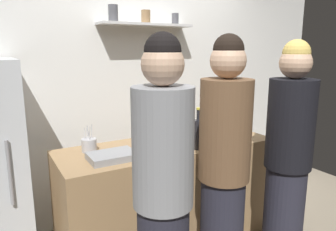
{
  "coord_description": "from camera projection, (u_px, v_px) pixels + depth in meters",
  "views": [
    {
      "loc": [
        -1.35,
        -1.72,
        1.7
      ],
      "look_at": [
        -0.07,
        0.52,
        1.15
      ],
      "focal_mm": 33.85,
      "sensor_mm": 36.0,
      "label": 1
    }
  ],
  "objects": [
    {
      "name": "wine_bottle_dark_glass",
      "position": [
        198.0,
        133.0,
        2.54
      ],
      "size": [
        0.08,
        0.08,
        0.34
      ],
      "color": "black",
      "rests_on": "counter"
    },
    {
      "name": "wine_bottle_green_glass",
      "position": [
        228.0,
        122.0,
        2.98
      ],
      "size": [
        0.07,
        0.07,
        0.32
      ],
      "color": "#19471E",
      "rests_on": "counter"
    },
    {
      "name": "water_bottle_plastic",
      "position": [
        156.0,
        139.0,
        2.46
      ],
      "size": [
        0.08,
        0.08,
        0.24
      ],
      "color": "silver",
      "rests_on": "counter"
    },
    {
      "name": "person_blonde",
      "position": [
        288.0,
        160.0,
        2.37
      ],
      "size": [
        0.34,
        0.34,
        1.77
      ],
      "rotation": [
        0.0,
        0.0,
        4.21
      ],
      "color": "#262633",
      "rests_on": "ground"
    },
    {
      "name": "person_brown_jacket",
      "position": [
        224.0,
        171.0,
        2.12
      ],
      "size": [
        0.34,
        0.34,
        1.79
      ],
      "rotation": [
        0.0,
        0.0,
        0.22
      ],
      "color": "#262633",
      "rests_on": "ground"
    },
    {
      "name": "counter",
      "position": [
        168.0,
        194.0,
        2.78
      ],
      "size": [
        1.85,
        0.66,
        0.9
      ],
      "primitive_type": "cube",
      "color": "#9E7A51",
      "rests_on": "ground"
    },
    {
      "name": "baking_pan",
      "position": [
        112.0,
        156.0,
        2.31
      ],
      "size": [
        0.34,
        0.24,
        0.05
      ],
      "primitive_type": "cube",
      "color": "gray",
      "rests_on": "counter"
    },
    {
      "name": "person_grey_hoodie",
      "position": [
        163.0,
        195.0,
        1.78
      ],
      "size": [
        0.34,
        0.34,
        1.79
      ],
      "rotation": [
        0.0,
        0.0,
        2.72
      ],
      "color": "#262633",
      "rests_on": "ground"
    },
    {
      "name": "wine_bottle_amber_glass",
      "position": [
        208.0,
        125.0,
        2.88
      ],
      "size": [
        0.07,
        0.07,
        0.31
      ],
      "color": "#472814",
      "rests_on": "counter"
    },
    {
      "name": "utensil_holder",
      "position": [
        89.0,
        145.0,
        2.49
      ],
      "size": [
        0.12,
        0.12,
        0.22
      ],
      "color": "#B2B2B7",
      "rests_on": "counter"
    },
    {
      "name": "back_wall_assembly",
      "position": [
        139.0,
        88.0,
        3.26
      ],
      "size": [
        4.8,
        0.32,
        2.6
      ],
      "color": "white",
      "rests_on": "ground"
    }
  ]
}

